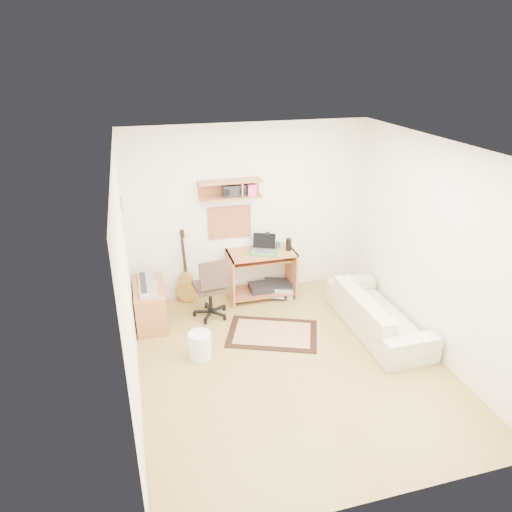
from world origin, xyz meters
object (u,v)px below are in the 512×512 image
object	(u,v)px
task_chair	(210,287)
cabinet	(150,304)
printer	(278,288)
sofa	(379,306)
desk	(261,274)

from	to	relation	value
task_chair	cabinet	distance (m)	0.87
task_chair	printer	bearing A→B (deg)	11.93
task_chair	cabinet	xyz separation A→B (m)	(-0.84, 0.08, -0.19)
task_chair	sofa	xyz separation A→B (m)	(2.12, -0.95, -0.11)
printer	sofa	size ratio (longest dim) A/B	0.26
cabinet	desk	bearing A→B (deg)	9.75
cabinet	sofa	bearing A→B (deg)	-19.16
desk	task_chair	xyz separation A→B (m)	(-0.85, -0.37, 0.09)
printer	sofa	xyz separation A→B (m)	(0.98, -1.34, 0.28)
desk	cabinet	distance (m)	1.72
desk	sofa	world-z (taller)	desk
cabinet	sofa	distance (m)	3.13
task_chair	printer	world-z (taller)	task_chair
desk	cabinet	bearing A→B (deg)	-170.25
task_chair	sofa	size ratio (longest dim) A/B	0.51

